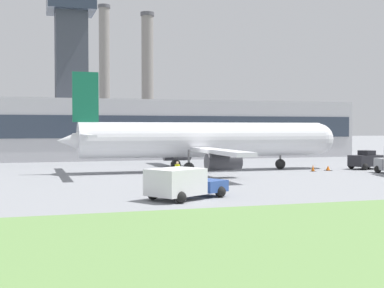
# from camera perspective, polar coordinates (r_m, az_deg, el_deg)

# --- Properties ---
(ground_plane) EXTENTS (400.00, 400.00, 0.00)m
(ground_plane) POSITION_cam_1_polar(r_m,az_deg,el_deg) (47.44, 1.12, -3.50)
(ground_plane) COLOR gray
(terminal_building) EXTENTS (63.44, 11.74, 23.46)m
(terminal_building) POSITION_cam_1_polar(r_m,az_deg,el_deg) (76.35, -6.51, 2.06)
(terminal_building) COLOR #B2B2B7
(terminal_building) RESTS_ON ground_plane
(smokestack_left) EXTENTS (2.54, 2.54, 29.67)m
(smokestack_left) POSITION_cam_1_polar(r_m,az_deg,el_deg) (112.95, -9.32, 7.12)
(smokestack_left) COLOR gray
(smokestack_left) RESTS_ON ground_plane
(smokestack_right) EXTENTS (2.96, 2.96, 29.15)m
(smokestack_right) POSITION_cam_1_polar(r_m,az_deg,el_deg) (116.52, -4.77, 6.85)
(smokestack_right) COLOR gray
(smokestack_right) RESTS_ON ground_plane
(airplane) EXTENTS (28.76, 26.75, 9.53)m
(airplane) POSITION_cam_1_polar(r_m,az_deg,el_deg) (53.29, 1.13, 0.37)
(airplane) COLOR silver
(airplane) RESTS_ON ground_plane
(pushback_tug) EXTENTS (3.82, 3.01, 1.96)m
(pushback_tug) POSITION_cam_1_polar(r_m,az_deg,el_deg) (58.89, 18.13, -1.70)
(pushback_tug) COLOR #232328
(pushback_tug) RESTS_ON ground_plane
(baggage_truck) EXTENTS (5.66, 4.69, 1.90)m
(baggage_truck) POSITION_cam_1_polar(r_m,az_deg,el_deg) (32.47, -1.01, -4.23)
(baggage_truck) COLOR #2D4C93
(baggage_truck) RESTS_ON ground_plane
(ground_crew_person) EXTENTS (0.54, 0.54, 1.75)m
(ground_crew_person) POSITION_cam_1_polar(r_m,az_deg,el_deg) (40.99, -1.57, -3.07)
(ground_crew_person) COLOR #23283D
(ground_crew_person) RESTS_ON ground_plane
(traffic_cone_near_nose) EXTENTS (0.49, 0.49, 0.66)m
(traffic_cone_near_nose) POSITION_cam_1_polar(r_m,az_deg,el_deg) (54.50, 12.78, -2.54)
(traffic_cone_near_nose) COLOR black
(traffic_cone_near_nose) RESTS_ON ground_plane
(traffic_cone_wingtip) EXTENTS (0.66, 0.66, 0.50)m
(traffic_cone_wingtip) POSITION_cam_1_polar(r_m,az_deg,el_deg) (55.80, 14.31, -2.53)
(traffic_cone_wingtip) COLOR black
(traffic_cone_wingtip) RESTS_ON ground_plane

